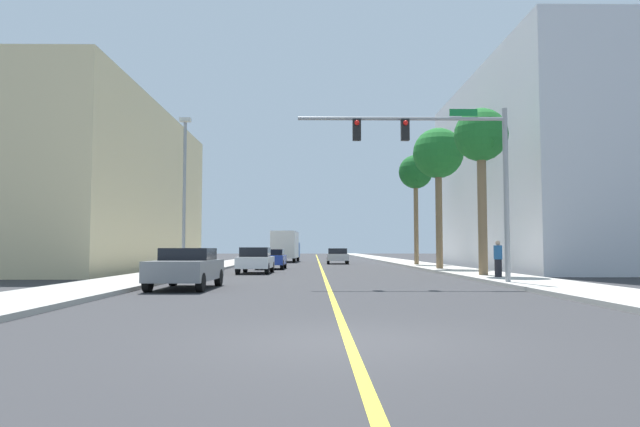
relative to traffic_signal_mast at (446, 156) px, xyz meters
The scene contains 17 objects.
ground 30.10m from the traffic_signal_mast, 98.97° to the left, with size 192.00×192.00×0.00m, color #2D2D30.
sidewalk_left 32.38m from the traffic_signal_mast, 113.63° to the left, with size 3.27×168.00×0.15m, color #9E9B93.
sidewalk_right 29.94m from the traffic_signal_mast, 83.06° to the left, with size 3.27×168.00×0.15m, color #B2ADA3.
lane_marking_center 30.10m from the traffic_signal_mast, 98.97° to the left, with size 0.16×144.00×0.01m, color yellow.
building_left_near 28.25m from the traffic_signal_mast, 143.14° to the left, with size 14.23×25.38×11.03m, color beige.
building_right_near 22.83m from the traffic_signal_mast, 52.08° to the left, with size 15.52×23.86×13.90m, color silver.
traffic_signal_mast is the anchor object (origin of this frame).
street_lamp 13.36m from the traffic_signal_mast, 151.12° to the left, with size 0.56×0.28×7.90m.
palm_near 6.45m from the traffic_signal_mast, 60.69° to the left, with size 2.60×2.60×8.16m.
palm_mid 14.55m from the traffic_signal_mast, 78.41° to the left, with size 3.24×3.24×9.06m.
palm_far 23.00m from the traffic_signal_mast, 82.45° to the left, with size 2.70×2.70×8.76m.
car_silver 30.14m from the traffic_signal_mast, 95.73° to the left, with size 2.00×4.15×1.42m.
car_gray 10.73m from the traffic_signal_mast, behind, with size 2.06×4.16×1.45m.
car_white 14.22m from the traffic_signal_mast, 128.85° to the left, with size 1.89×4.05×1.49m.
car_blue 19.40m from the traffic_signal_mast, 115.34° to the left, with size 1.95×4.05×1.36m.
delivery_truck 37.44m from the traffic_signal_mast, 102.51° to the left, with size 2.72×8.24×3.14m.
pedestrian 6.25m from the traffic_signal_mast, 48.40° to the left, with size 0.38×0.38×1.63m.
Camera 1 is at (-0.54, -8.76, 1.45)m, focal length 31.21 mm.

